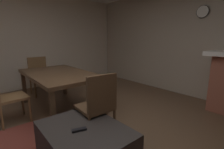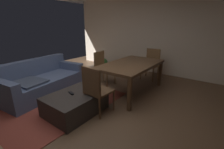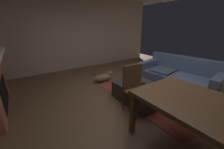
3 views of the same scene
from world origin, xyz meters
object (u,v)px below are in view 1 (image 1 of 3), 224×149
Objects in this scene: dining_table at (59,76)px; wall_clock at (203,12)px; dining_chair_east at (39,73)px; ottoman_coffee_table at (85,143)px; dining_chair_west at (98,103)px; tv_remote at (79,130)px; dining_chair_north at (4,93)px.

wall_clock reaches higher than dining_table.
wall_clock is (-2.72, -2.71, 1.43)m from dining_chair_east.
dining_chair_west is (0.21, -0.35, 0.33)m from ottoman_coffee_table.
tv_remote is at bearing 105.25° from ottoman_coffee_table.
dining_chair_east is at bearing -7.20° from ottoman_coffee_table.
tv_remote is (-0.02, 0.07, 0.20)m from ottoman_coffee_table.
dining_table is at bearing 62.24° from wall_clock.
dining_table is 3.32m from wall_clock.
dining_table is (1.52, -0.43, 0.28)m from tv_remote.
ottoman_coffee_table is 1.15× the size of dining_chair_north.
ottoman_coffee_table is at bearing 121.38° from dining_chair_west.
tv_remote reaches higher than ottoman_coffee_table.
dining_chair_north is 3.45× the size of wall_clock.
wall_clock is at bearing -111.39° from dining_chair_north.
dining_chair_west is at bearing 179.89° from dining_chair_east.
dining_chair_west reaches higher than tv_remote.
dining_chair_east is at bearing -0.02° from dining_table.
dining_chair_north is 1.59m from dining_chair_east.
dining_table is at bearing -89.62° from dining_chair_north.
dining_chair_north is at bearing 90.38° from dining_table.
dining_chair_east is (1.29, -0.00, -0.15)m from dining_table.
dining_chair_west is 3.07m from wall_clock.
wall_clock reaches higher than ottoman_coffee_table.
dining_table is 1.30m from dining_chair_east.
ottoman_coffee_table is 2.84m from dining_chair_east.
tv_remote is 1.60m from dining_chair_north.
dining_chair_east is 4.09m from wall_clock.
dining_chair_east is at bearing -35.18° from dining_chair_north.
dining_chair_east reaches higher than tv_remote.
dining_chair_north is (1.28, 0.91, 0.00)m from dining_chair_west.
dining_chair_east is (2.79, -0.35, 0.33)m from ottoman_coffee_table.
ottoman_coffee_table is at bearing 166.80° from dining_table.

